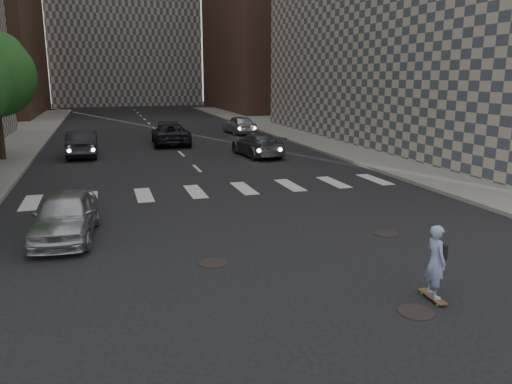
% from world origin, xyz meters
% --- Properties ---
extents(ground, '(160.00, 160.00, 0.00)m').
position_xyz_m(ground, '(0.00, 0.00, 0.00)').
color(ground, black).
rests_on(ground, ground).
extents(sidewalk_right, '(13.00, 80.00, 0.15)m').
position_xyz_m(sidewalk_right, '(14.50, 20.00, 0.07)').
color(sidewalk_right, gray).
rests_on(sidewalk_right, ground).
extents(manhole_a, '(0.70, 0.70, 0.02)m').
position_xyz_m(manhole_a, '(1.20, -2.50, 0.01)').
color(manhole_a, black).
rests_on(manhole_a, ground).
extents(manhole_b, '(0.70, 0.70, 0.02)m').
position_xyz_m(manhole_b, '(-2.00, 1.20, 0.01)').
color(manhole_b, black).
rests_on(manhole_b, ground).
extents(manhole_c, '(0.70, 0.70, 0.02)m').
position_xyz_m(manhole_c, '(3.30, 2.00, 0.01)').
color(manhole_c, black).
rests_on(manhole_c, ground).
extents(skateboarder, '(0.41, 0.81, 1.59)m').
position_xyz_m(skateboarder, '(1.85, -2.11, 0.83)').
color(skateboarder, brown).
rests_on(skateboarder, ground).
extents(silver_sedan, '(1.95, 4.02, 1.32)m').
position_xyz_m(silver_sedan, '(-5.50, 4.33, 0.66)').
color(silver_sedan, '#B3B5BB').
rests_on(silver_sedan, ground).
extents(traffic_car_a, '(1.60, 4.51, 1.48)m').
position_xyz_m(traffic_car_a, '(-5.48, 19.67, 0.74)').
color(traffic_car_a, black).
rests_on(traffic_car_a, ground).
extents(traffic_car_b, '(2.24, 4.69, 1.32)m').
position_xyz_m(traffic_car_b, '(4.02, 16.86, 0.66)').
color(traffic_car_b, '#525459').
rests_on(traffic_car_b, ground).
extents(traffic_car_c, '(2.64, 5.21, 1.41)m').
position_xyz_m(traffic_car_c, '(-0.04, 23.23, 0.71)').
color(traffic_car_c, black).
rests_on(traffic_car_c, ground).
extents(traffic_car_d, '(2.01, 4.37, 1.45)m').
position_xyz_m(traffic_car_d, '(6.01, 28.00, 0.73)').
color(traffic_car_d, silver).
rests_on(traffic_car_d, ground).
extents(traffic_car_e, '(1.71, 4.05, 1.30)m').
position_xyz_m(traffic_car_e, '(0.22, 26.52, 0.65)').
color(traffic_car_e, black).
rests_on(traffic_car_e, ground).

